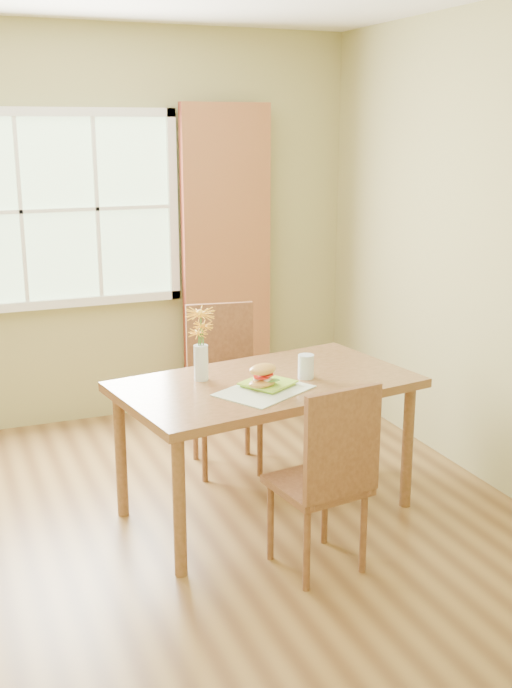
{
  "coord_description": "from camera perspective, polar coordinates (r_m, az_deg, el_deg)",
  "views": [
    {
      "loc": [
        -0.81,
        -3.63,
        2.04
      ],
      "look_at": [
        0.67,
        0.04,
        0.97
      ],
      "focal_mm": 42.0,
      "sensor_mm": 36.0,
      "label": 1
    }
  ],
  "objects": [
    {
      "name": "room",
      "position": [
        3.78,
        -9.33,
        4.48
      ],
      "size": [
        4.24,
        3.84,
        2.74
      ],
      "color": "brown",
      "rests_on": "ground"
    },
    {
      "name": "water_glass",
      "position": [
        4.26,
        3.56,
        -1.64
      ],
      "size": [
        0.09,
        0.09,
        0.13
      ],
      "color": "silver",
      "rests_on": "dining_table"
    },
    {
      "name": "flower_vase",
      "position": [
        4.18,
        -3.95,
        0.5
      ],
      "size": [
        0.16,
        0.16,
        0.39
      ],
      "color": "silver",
      "rests_on": "dining_table"
    },
    {
      "name": "croissant_sandwich",
      "position": [
        4.06,
        0.49,
        -2.27
      ],
      "size": [
        0.19,
        0.16,
        0.12
      ],
      "rotation": [
        0.0,
        0.0,
        0.35
      ],
      "color": "gold",
      "rests_on": "plate"
    },
    {
      "name": "placemat",
      "position": [
        4.06,
        0.57,
        -3.34
      ],
      "size": [
        0.55,
        0.51,
        0.01
      ],
      "primitive_type": "cube",
      "rotation": [
        0.0,
        0.0,
        0.51
      ],
      "color": "beige",
      "rests_on": "dining_table"
    },
    {
      "name": "chair_near",
      "position": [
        3.72,
        5.1,
        -9.02
      ],
      "size": [
        0.44,
        0.44,
        0.94
      ],
      "rotation": [
        0.0,
        0.0,
        0.14
      ],
      "color": "brown",
      "rests_on": "room"
    },
    {
      "name": "chair_far",
      "position": [
        4.92,
        -2.32,
        -2.49
      ],
      "size": [
        0.47,
        0.47,
        1.0
      ],
      "rotation": [
        0.0,
        0.0,
        -0.15
      ],
      "color": "brown",
      "rests_on": "room"
    },
    {
      "name": "curtain_right",
      "position": [
        5.83,
        -2.1,
        5.89
      ],
      "size": [
        0.65,
        0.08,
        2.2
      ],
      "primitive_type": "cube",
      "color": "maroon",
      "rests_on": "room"
    },
    {
      "name": "dining_table",
      "position": [
        4.25,
        0.72,
        -3.58
      ],
      "size": [
        1.65,
        1.1,
        0.75
      ],
      "rotation": [
        0.0,
        0.0,
        0.16
      ],
      "color": "brown",
      "rests_on": "room"
    },
    {
      "name": "window",
      "position": [
        5.58,
        -13.77,
        9.21
      ],
      "size": [
        1.62,
        0.06,
        1.32
      ],
      "color": "#B2DAA5",
      "rests_on": "room"
    },
    {
      "name": "plate",
      "position": [
        4.13,
        0.85,
        -2.89
      ],
      "size": [
        0.31,
        0.31,
        0.01
      ],
      "primitive_type": "cube",
      "rotation": [
        0.0,
        0.0,
        0.54
      ],
      "color": "#98D334",
      "rests_on": "placemat"
    }
  ]
}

